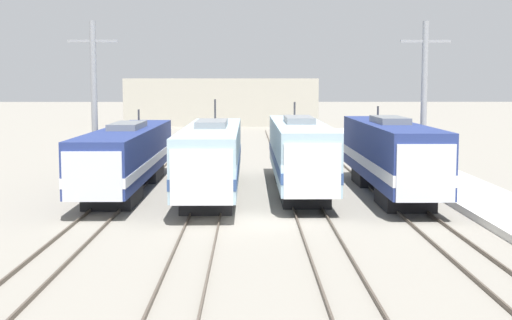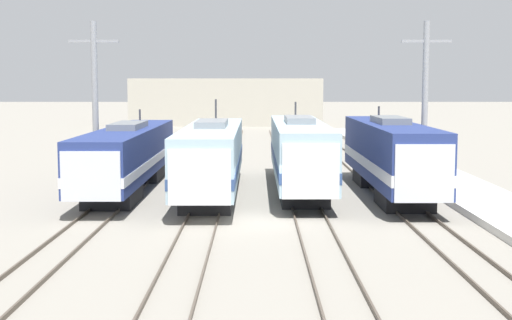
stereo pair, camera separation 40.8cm
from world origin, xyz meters
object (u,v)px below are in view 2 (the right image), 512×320
(locomotive_far_left, at_px, (128,156))
(catenary_tower_left, at_px, (96,101))
(locomotive_center_left, at_px, (212,158))
(catenary_tower_right, at_px, (426,101))
(locomotive_center_right, at_px, (300,153))
(locomotive_far_right, at_px, (392,156))

(locomotive_far_left, xyz_separation_m, catenary_tower_left, (-2.18, 1.86, 3.08))
(locomotive_far_left, xyz_separation_m, locomotive_center_left, (4.94, -1.66, 0.10))
(locomotive_center_left, height_order, catenary_tower_right, catenary_tower_right)
(catenary_tower_right, bearing_deg, locomotive_center_right, -165.99)
(locomotive_center_right, bearing_deg, catenary_tower_left, 171.12)
(locomotive_far_left, bearing_deg, locomotive_center_left, -18.59)
(locomotive_far_right, distance_m, catenary_tower_right, 5.18)
(locomotive_center_right, xyz_separation_m, catenary_tower_right, (7.54, 1.88, 2.92))
(locomotive_center_right, height_order, locomotive_far_right, locomotive_center_right)
(locomotive_far_left, height_order, locomotive_center_left, locomotive_center_left)
(catenary_tower_right, bearing_deg, locomotive_far_left, -173.91)
(locomotive_far_right, bearing_deg, catenary_tower_right, 52.68)
(locomotive_far_right, relative_size, catenary_tower_right, 1.70)
(locomotive_far_right, xyz_separation_m, catenary_tower_right, (2.61, 3.42, 2.89))
(catenary_tower_left, distance_m, catenary_tower_right, 19.59)
(locomotive_far_right, distance_m, catenary_tower_left, 17.56)
(locomotive_center_left, height_order, catenary_tower_left, catenary_tower_left)
(locomotive_center_right, height_order, catenary_tower_right, catenary_tower_right)
(locomotive_center_right, relative_size, catenary_tower_right, 1.82)
(locomotive_far_left, relative_size, catenary_tower_left, 1.95)
(locomotive_center_left, relative_size, catenary_tower_right, 1.83)
(locomotive_center_left, xyz_separation_m, catenary_tower_right, (12.48, 3.52, 2.98))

